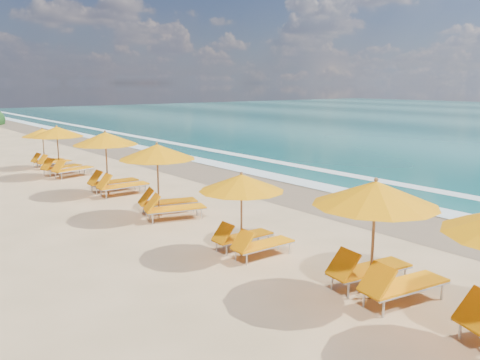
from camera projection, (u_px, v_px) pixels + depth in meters
ground at (240, 216)px, 16.10m from camera, size 160.00×160.00×0.00m
wet_sand at (324, 199)px, 18.53m from camera, size 4.00×160.00×0.01m
surf_foam at (369, 189)px, 20.16m from camera, size 4.00×160.00×0.01m
station_2 at (381, 231)px, 9.76m from camera, size 2.93×2.79×2.48m
station_3 at (247, 208)px, 12.28m from camera, size 2.33×2.15×2.14m
station_4 at (164, 175)px, 15.74m from camera, size 3.06×2.98×2.44m
station_5 at (111, 159)px, 19.07m from camera, size 2.73×2.52×2.50m
station_6 at (62, 148)px, 22.67m from camera, size 2.95×2.84×2.40m
station_7 at (46, 145)px, 25.13m from camera, size 2.40×2.27×2.06m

